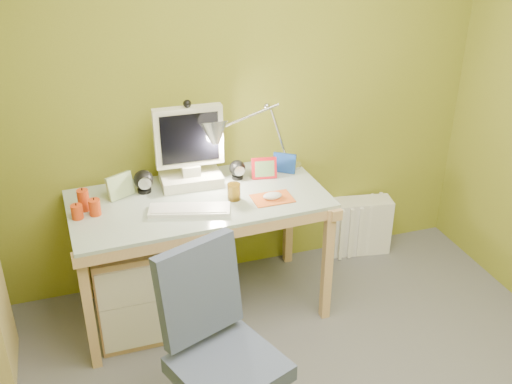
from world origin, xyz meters
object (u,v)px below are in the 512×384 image
object	(u,v)px
desk_lamp	(266,122)
radiator	(361,226)
monitor	(189,138)
task_chair	(229,368)
desk	(201,254)

from	to	relation	value
desk_lamp	radiator	distance (m)	1.13
monitor	task_chair	size ratio (longest dim) A/B	0.65
desk	radiator	bearing A→B (deg)	10.64
task_chair	radiator	xyz separation A→B (m)	(1.28, 1.25, -0.24)
monitor	task_chair	distance (m)	1.31
task_chair	radiator	distance (m)	1.81
task_chair	radiator	world-z (taller)	task_chair
monitor	desk_lamp	xyz separation A→B (m)	(0.45, 0.00, 0.04)
desk	desk_lamp	world-z (taller)	desk_lamp
desk_lamp	radiator	world-z (taller)	desk_lamp
desk	radiator	xyz separation A→B (m)	(1.17, 0.27, -0.18)
desk_lamp	radiator	bearing A→B (deg)	20.89
desk	task_chair	world-z (taller)	task_chair
desk	task_chair	xyz separation A→B (m)	(-0.11, -0.98, 0.06)
desk	task_chair	size ratio (longest dim) A/B	1.60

